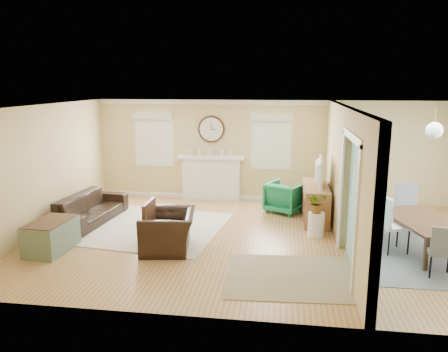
{
  "coord_description": "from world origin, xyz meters",
  "views": [
    {
      "loc": [
        0.38,
        -8.15,
        3.04
      ],
      "look_at": [
        -0.8,
        0.3,
        1.2
      ],
      "focal_mm": 35.0,
      "sensor_mm": 36.0,
      "label": 1
    }
  ],
  "objects_px": {
    "sofa": "(90,208)",
    "green_chair": "(285,197)",
    "eames_chair": "(168,231)",
    "dining_table": "(425,236)",
    "credenza": "(315,203)"
  },
  "relations": [
    {
      "from": "sofa",
      "to": "green_chair",
      "type": "bearing_deg",
      "value": -67.02
    },
    {
      "from": "sofa",
      "to": "eames_chair",
      "type": "xyz_separation_m",
      "value": [
        2.14,
        -1.35,
        0.05
      ]
    },
    {
      "from": "sofa",
      "to": "dining_table",
      "type": "xyz_separation_m",
      "value": [
        6.79,
        -0.84,
        0.0
      ]
    },
    {
      "from": "green_chair",
      "to": "dining_table",
      "type": "distance_m",
      "value": 3.35
    },
    {
      "from": "credenza",
      "to": "dining_table",
      "type": "height_order",
      "value": "credenza"
    },
    {
      "from": "eames_chair",
      "to": "dining_table",
      "type": "xyz_separation_m",
      "value": [
        4.64,
        0.51,
        -0.04
      ]
    },
    {
      "from": "sofa",
      "to": "eames_chair",
      "type": "relative_size",
      "value": 1.93
    },
    {
      "from": "sofa",
      "to": "green_chair",
      "type": "relative_size",
      "value": 2.69
    },
    {
      "from": "eames_chair",
      "to": "credenza",
      "type": "distance_m",
      "value": 3.55
    },
    {
      "from": "eames_chair",
      "to": "green_chair",
      "type": "distance_m",
      "value": 3.44
    },
    {
      "from": "sofa",
      "to": "credenza",
      "type": "xyz_separation_m",
      "value": [
        4.94,
        0.84,
        0.09
      ]
    },
    {
      "from": "sofa",
      "to": "credenza",
      "type": "height_order",
      "value": "credenza"
    },
    {
      "from": "eames_chair",
      "to": "green_chair",
      "type": "height_order",
      "value": "green_chair"
    },
    {
      "from": "green_chair",
      "to": "eames_chair",
      "type": "bearing_deg",
      "value": 79.63
    },
    {
      "from": "credenza",
      "to": "dining_table",
      "type": "bearing_deg",
      "value": -42.25
    }
  ]
}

